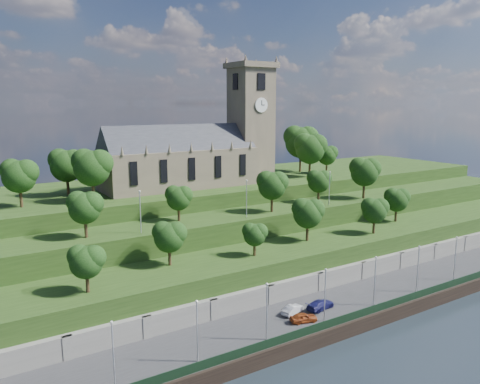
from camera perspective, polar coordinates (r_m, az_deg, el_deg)
ground at (r=70.24m, az=12.84°, el=-16.93°), size 320.00×320.00×0.00m
promenade at (r=73.68m, az=9.49°, el=-14.56°), size 160.00×12.00×2.00m
quay_wall at (r=69.71m, az=12.91°, el=-16.14°), size 160.00×0.50×2.20m
fence at (r=69.47m, az=12.58°, el=-14.85°), size 160.00×0.10×1.20m
retaining_wall at (r=77.22m, az=6.54°, el=-12.04°), size 160.00×2.10×5.00m
embankment_lower at (r=81.13m, az=3.88°, el=-9.71°), size 160.00×12.00×8.00m
embankment_upper at (r=89.14m, az=-0.27°, el=-6.43°), size 160.00×10.00×12.00m
hilltop at (r=106.56m, az=-6.22°, el=-2.80°), size 160.00×32.00×15.00m
church at (r=100.86m, az=-4.99°, el=5.12°), size 38.60×12.35×27.60m
trees_lower at (r=81.38m, az=6.45°, el=-3.24°), size 69.47×8.71×7.77m
trees_upper at (r=90.12m, az=4.61°, el=1.12°), size 65.07×8.12×8.96m
trees_hilltop at (r=103.32m, az=-1.53°, el=4.92°), size 76.37×17.16×11.86m
lamp_posts_promenade at (r=67.86m, az=10.34°, el=-11.78°), size 60.36×0.36×7.82m
lamp_posts_upper at (r=84.22m, az=0.80°, el=-0.40°), size 40.36×0.36×6.92m
car_left at (r=68.70m, az=7.76°, el=-14.92°), size 4.20×2.52×1.34m
car_middle at (r=70.99m, az=6.45°, el=-14.02°), size 4.19×2.46×1.30m
car_right at (r=72.93m, az=9.77°, el=-13.37°), size 5.16×2.75×1.42m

